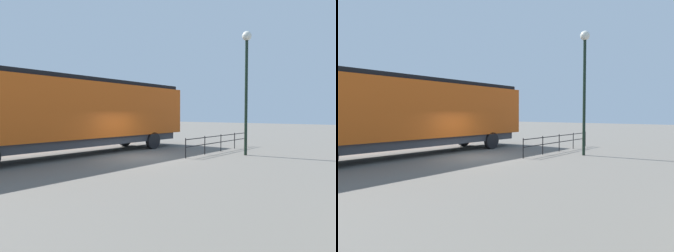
% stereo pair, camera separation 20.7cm
% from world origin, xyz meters
% --- Properties ---
extents(ground_plane, '(120.00, 120.00, 0.00)m').
position_xyz_m(ground_plane, '(0.00, 0.00, 0.00)').
color(ground_plane, '#666059').
extents(locomotive, '(3.08, 15.32, 4.29)m').
position_xyz_m(locomotive, '(-3.37, -1.09, 2.39)').
color(locomotive, '#D15114').
rests_on(locomotive, ground_plane).
extents(lamp_post, '(0.52, 0.52, 6.86)m').
position_xyz_m(lamp_post, '(3.98, 4.47, 4.77)').
color(lamp_post, black).
rests_on(lamp_post, ground_plane).
extents(platform_fence, '(0.05, 7.38, 1.06)m').
position_xyz_m(platform_fence, '(2.12, 5.00, 0.69)').
color(platform_fence, black).
rests_on(platform_fence, ground_plane).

